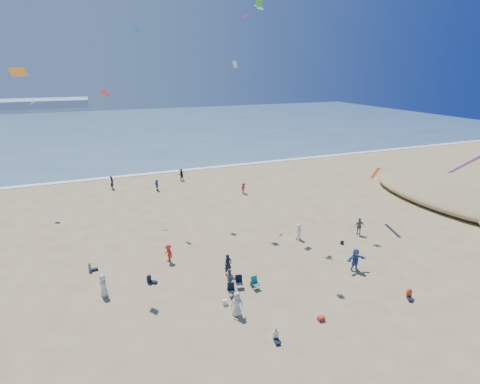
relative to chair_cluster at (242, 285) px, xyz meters
name	(u,v)px	position (x,y,z in m)	size (l,w,h in m)	color
ocean	(114,129)	(-2.73, 85.69, -0.47)	(220.00, 100.00, 0.06)	#476B84
surf_line	(139,175)	(-2.73, 35.69, -0.46)	(220.00, 1.20, 0.08)	white
standing_flyers	(230,246)	(1.20, 5.68, 0.37)	(31.43, 46.84, 1.95)	red
seated_group	(234,307)	(-1.50, -2.15, -0.08)	(22.24, 19.25, 0.84)	white
chair_cluster	(242,285)	(0.00, 0.00, 0.00)	(2.66, 1.48, 1.00)	black
white_tote	(225,302)	(-1.78, -1.09, -0.30)	(0.35, 0.20, 0.40)	white
black_backpack	(253,284)	(0.97, 0.32, -0.31)	(0.30, 0.22, 0.38)	black
cooler	(321,319)	(3.51, -5.13, -0.35)	(0.45, 0.30, 0.30)	red
navy_bag	(342,243)	(11.75, 3.71, -0.33)	(0.28, 0.18, 0.34)	black
kites_aloft	(317,84)	(7.90, 3.71, 14.14)	(40.97, 43.11, 24.99)	#21B5EC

